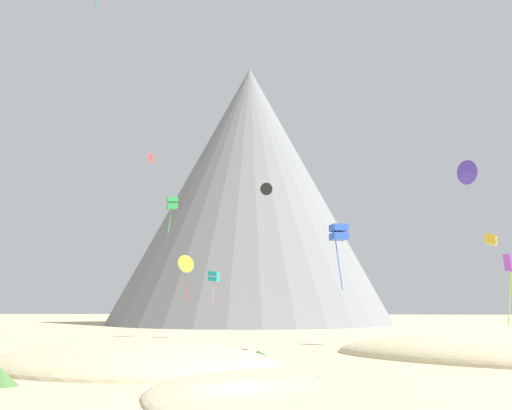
% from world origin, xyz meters
% --- Properties ---
extents(ground_plane, '(400.00, 400.00, 0.00)m').
position_xyz_m(ground_plane, '(0.00, 0.00, 0.00)').
color(ground_plane, '#CCBA8E').
extents(dune_foreground_left, '(24.96, 23.84, 3.07)m').
position_xyz_m(dune_foreground_left, '(-8.35, 14.95, 0.00)').
color(dune_foreground_left, '#CCBA8E').
rests_on(dune_foreground_left, ground_plane).
extents(dune_foreground_right, '(23.10, 23.73, 3.05)m').
position_xyz_m(dune_foreground_right, '(13.76, 22.57, 0.00)').
color(dune_foreground_right, beige).
rests_on(dune_foreground_right, ground_plane).
extents(dune_midground, '(28.09, 30.48, 1.62)m').
position_xyz_m(dune_midground, '(5.39, 0.92, 0.00)').
color(dune_midground, '#CCBA8E').
rests_on(dune_midground, ground_plane).
extents(bush_mid_center, '(1.50, 1.50, 1.04)m').
position_xyz_m(bush_mid_center, '(-9.95, 8.65, 0.52)').
color(bush_mid_center, '#477238').
rests_on(bush_mid_center, ground_plane).
extents(bush_ridge_crest, '(1.43, 1.43, 0.84)m').
position_xyz_m(bush_ridge_crest, '(3.25, 2.86, 0.42)').
color(bush_ridge_crest, '#477238').
rests_on(bush_ridge_crest, ground_plane).
extents(bush_scatter_east, '(2.35, 2.35, 0.51)m').
position_xyz_m(bush_scatter_east, '(-0.90, 22.31, 0.26)').
color(bush_scatter_east, '#386633').
rests_on(bush_scatter_east, ground_plane).
extents(bush_far_left, '(2.85, 2.85, 1.08)m').
position_xyz_m(bush_far_left, '(-15.44, 17.60, 0.54)').
color(bush_far_left, '#568442').
rests_on(bush_far_left, ground_plane).
extents(rock_massif, '(69.07, 69.07, 50.17)m').
position_xyz_m(rock_massif, '(-10.48, 99.24, 23.27)').
color(rock_massif, slate).
rests_on(rock_massif, ground_plane).
extents(kite_teal_low, '(1.32, 1.29, 3.59)m').
position_xyz_m(kite_teal_low, '(-8.10, 48.27, 6.96)').
color(kite_teal_low, teal).
extents(kite_violet_low, '(0.69, 0.99, 5.48)m').
position_xyz_m(kite_violet_low, '(18.09, 25.13, 6.14)').
color(kite_violet_low, purple).
extents(kite_red_mid, '(0.86, 1.40, 1.31)m').
position_xyz_m(kite_red_mid, '(-16.77, 51.80, 21.80)').
color(kite_red_mid, red).
extents(kite_yellow_low, '(2.04, 1.91, 5.39)m').
position_xyz_m(kite_yellow_low, '(-11.81, 50.24, 8.49)').
color(kite_yellow_low, yellow).
extents(kite_indigo_mid, '(1.77, 2.00, 2.32)m').
position_xyz_m(kite_indigo_mid, '(17.69, 34.98, 16.09)').
color(kite_indigo_mid, '#5138B2').
extents(kite_black_mid, '(1.65, 0.96, 1.58)m').
position_xyz_m(kite_black_mid, '(-2.36, 52.96, 17.94)').
color(kite_black_mid, black).
extents(kite_gold_low, '(1.44, 1.39, 1.26)m').
position_xyz_m(kite_gold_low, '(20.53, 38.43, 10.10)').
color(kite_gold_low, gold).
extents(kite_blue_low, '(1.67, 1.68, 5.53)m').
position_xyz_m(kite_blue_low, '(5.42, 28.85, 9.86)').
color(kite_blue_low, blue).
extents(kite_green_low, '(1.07, 1.05, 2.85)m').
position_xyz_m(kite_green_low, '(-7.81, 23.53, 11.72)').
color(kite_green_low, green).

